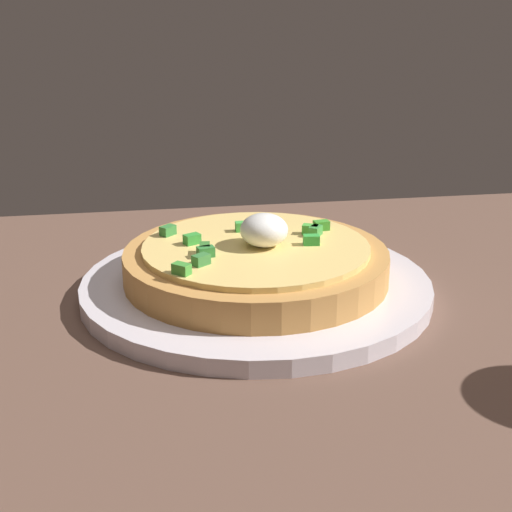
{
  "coord_description": "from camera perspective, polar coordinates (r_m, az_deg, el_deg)",
  "views": [
    {
      "loc": [
        5.17,
        46.41,
        27.11
      ],
      "look_at": [
        -4.25,
        -10.54,
        6.17
      ],
      "focal_mm": 53.65,
      "sensor_mm": 36.0,
      "label": 1
    }
  ],
  "objects": [
    {
      "name": "pizza",
      "position": [
        0.62,
        0.01,
        -0.42
      ],
      "size": [
        21.32,
        21.32,
        5.59
      ],
      "color": "#C38744",
      "rests_on": "plate"
    },
    {
      "name": "plate",
      "position": [
        0.62,
        -0.0,
        -2.31
      ],
      "size": [
        28.36,
        28.36,
        1.36
      ],
      "primitive_type": "cylinder",
      "color": "silver",
      "rests_on": "dining_table"
    },
    {
      "name": "dining_table",
      "position": [
        0.53,
        -2.69,
        -8.91
      ],
      "size": [
        112.08,
        73.14,
        2.81
      ],
      "primitive_type": "cube",
      "color": "brown",
      "rests_on": "ground"
    }
  ]
}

